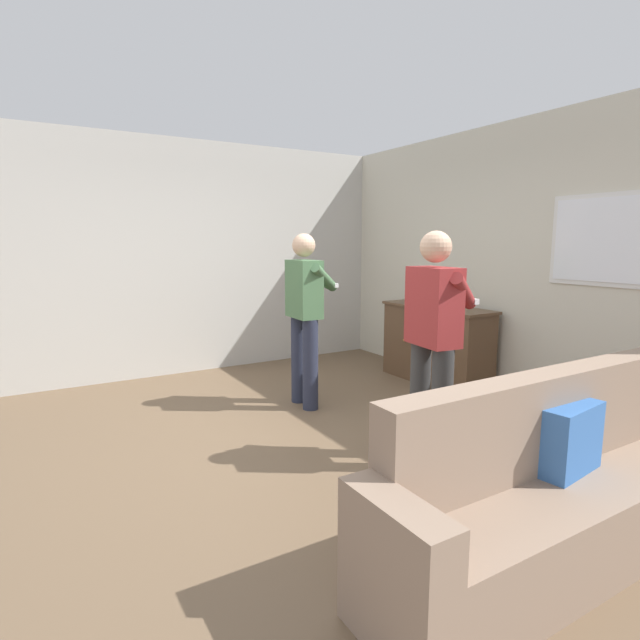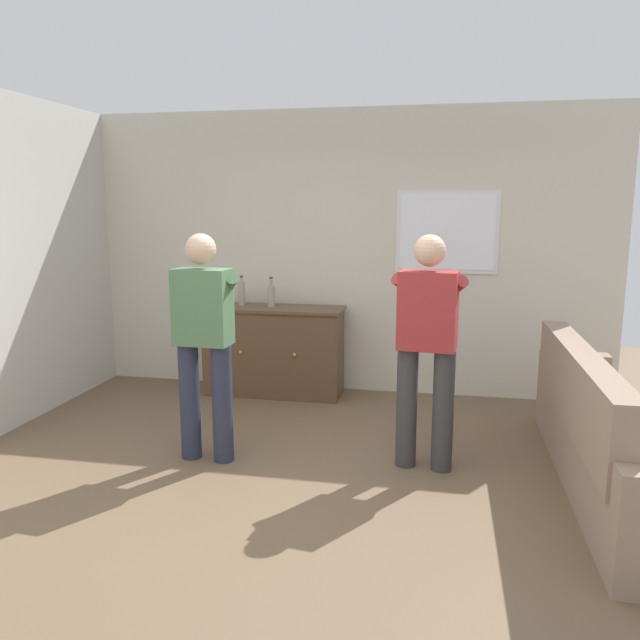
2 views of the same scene
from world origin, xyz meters
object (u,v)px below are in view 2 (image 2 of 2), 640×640
(couch, at_px, (601,438))
(person_standing_right, at_px, (427,341))
(sideboard_cabinet, at_px, (274,351))
(bottle_wine_green, at_px, (242,293))
(bottle_liquor_amber, at_px, (271,295))
(person_standing_left, at_px, (204,336))

(couch, distance_m, person_standing_right, 1.31)
(couch, relative_size, sideboard_cabinet, 1.88)
(sideboard_cabinet, distance_m, bottle_wine_green, 0.66)
(bottle_wine_green, height_order, bottle_liquor_amber, bottle_wine_green)
(sideboard_cabinet, distance_m, bottle_liquor_amber, 0.55)
(couch, distance_m, bottle_liquor_amber, 3.25)
(sideboard_cabinet, bearing_deg, person_standing_right, -44.59)
(couch, distance_m, person_standing_left, 2.82)
(couch, height_order, person_standing_right, person_standing_right)
(couch, xyz_separation_m, bottle_liquor_amber, (-2.72, 1.64, 0.65))
(sideboard_cabinet, distance_m, person_standing_right, 2.21)
(bottle_wine_green, height_order, person_standing_left, person_standing_left)
(bottle_wine_green, bearing_deg, person_standing_right, -39.93)
(sideboard_cabinet, bearing_deg, person_standing_left, -91.94)
(couch, bearing_deg, person_standing_left, -179.01)
(bottle_wine_green, xyz_separation_m, person_standing_right, (1.88, -1.57, -0.07))
(bottle_wine_green, distance_m, bottle_liquor_amber, 0.32)
(bottle_liquor_amber, bearing_deg, couch, -31.07)
(person_standing_right, bearing_deg, person_standing_left, -174.36)
(sideboard_cabinet, relative_size, person_standing_right, 0.83)
(couch, height_order, person_standing_left, person_standing_left)
(couch, xyz_separation_m, person_standing_right, (-1.17, 0.11, 0.59))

